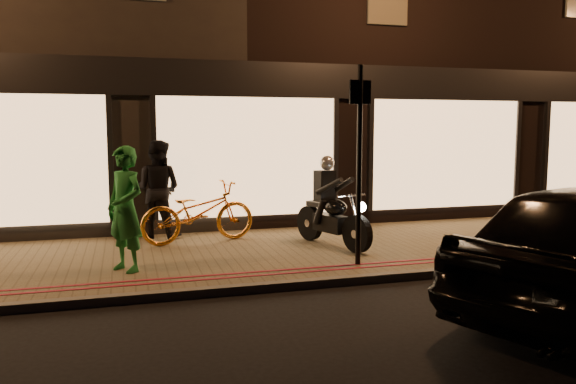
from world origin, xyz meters
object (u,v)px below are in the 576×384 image
object	(u,v)px
sign_post	(359,155)
person_green	(125,209)
motorcycle	(331,211)
bicycle_gold	(198,212)

from	to	relation	value
sign_post	person_green	xyz separation A→B (m)	(-3.39, 0.60, -0.77)
motorcycle	sign_post	size ratio (longest dim) A/B	0.63
sign_post	bicycle_gold	xyz separation A→B (m)	(-2.12, 2.34, -1.12)
motorcycle	bicycle_gold	world-z (taller)	motorcycle
motorcycle	person_green	distance (m)	3.58
person_green	motorcycle	bearing A→B (deg)	64.38
motorcycle	bicycle_gold	bearing A→B (deg)	138.22
motorcycle	sign_post	bearing A→B (deg)	-112.31
motorcycle	bicycle_gold	size ratio (longest dim) A/B	0.89
motorcycle	person_green	bearing A→B (deg)	174.31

